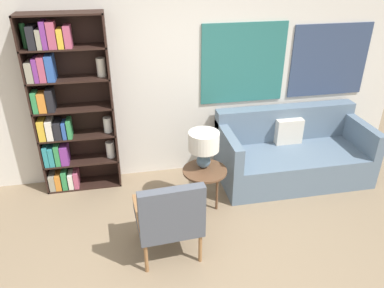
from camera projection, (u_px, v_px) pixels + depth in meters
name	position (u px, v px, depth m)	size (l,w,h in m)	color
ground_plane	(198.00, 280.00, 3.51)	(14.00, 14.00, 0.00)	#847056
wall_back	(170.00, 75.00, 4.64)	(6.40, 0.08, 2.70)	silver
bookshelf	(64.00, 109.00, 4.40)	(0.92, 0.30, 2.16)	black
armchair	(170.00, 216.00, 3.55)	(0.65, 0.64, 0.90)	olive
couch	(291.00, 154.00, 4.98)	(1.92, 0.93, 0.89)	slate
side_table	(205.00, 174.00, 4.29)	(0.51, 0.51, 0.51)	brown
table_lamp	(204.00, 144.00, 4.18)	(0.35, 0.35, 0.44)	slate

